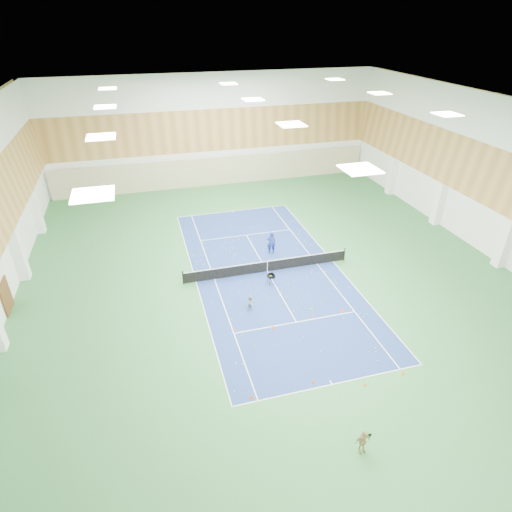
# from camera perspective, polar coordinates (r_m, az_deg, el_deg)

# --- Properties ---
(ground) EXTENTS (40.00, 40.00, 0.00)m
(ground) POSITION_cam_1_polar(r_m,az_deg,el_deg) (32.78, 1.52, -2.09)
(ground) COLOR #2D6A37
(ground) RESTS_ON ground
(room_shell) EXTENTS (36.00, 40.00, 12.00)m
(room_shell) POSITION_cam_1_polar(r_m,az_deg,el_deg) (30.05, 1.67, 7.68)
(room_shell) COLOR white
(room_shell) RESTS_ON ground
(wood_cladding) EXTENTS (36.00, 40.00, 8.00)m
(wood_cladding) POSITION_cam_1_polar(r_m,az_deg,el_deg) (29.35, 1.72, 11.30)
(wood_cladding) COLOR #BC8646
(wood_cladding) RESTS_ON room_shell
(ceiling_light_grid) EXTENTS (21.40, 25.40, 0.06)m
(ceiling_light_grid) POSITION_cam_1_polar(r_m,az_deg,el_deg) (28.36, 1.85, 18.83)
(ceiling_light_grid) COLOR white
(ceiling_light_grid) RESTS_ON room_shell
(court_surface) EXTENTS (10.97, 23.77, 0.01)m
(court_surface) POSITION_cam_1_polar(r_m,az_deg,el_deg) (32.77, 1.52, -2.08)
(court_surface) COLOR navy
(court_surface) RESTS_ON ground
(tennis_balls_scatter) EXTENTS (10.57, 22.77, 0.07)m
(tennis_balls_scatter) POSITION_cam_1_polar(r_m,az_deg,el_deg) (32.75, 1.52, -2.02)
(tennis_balls_scatter) COLOR yellow
(tennis_balls_scatter) RESTS_ON ground
(tennis_net) EXTENTS (12.80, 0.10, 1.10)m
(tennis_net) POSITION_cam_1_polar(r_m,az_deg,el_deg) (32.49, 1.53, -1.26)
(tennis_net) COLOR black
(tennis_net) RESTS_ON ground
(back_curtain) EXTENTS (35.40, 0.16, 3.20)m
(back_curtain) POSITION_cam_1_polar(r_m,az_deg,el_deg) (49.61, -5.26, 11.20)
(back_curtain) COLOR #C6B793
(back_curtain) RESTS_ON ground
(door_left_b) EXTENTS (0.08, 1.80, 2.20)m
(door_left_b) POSITION_cam_1_polar(r_m,az_deg,el_deg) (32.55, -30.34, -4.65)
(door_left_b) COLOR #593319
(door_left_b) RESTS_ON ground
(coach) EXTENTS (0.79, 0.60, 1.94)m
(coach) POSITION_cam_1_polar(r_m,az_deg,el_deg) (34.84, 2.05, 1.81)
(coach) COLOR navy
(coach) RESTS_ON ground
(child_court) EXTENTS (0.69, 0.63, 1.14)m
(child_court) POSITION_cam_1_polar(r_m,az_deg,el_deg) (28.43, -0.66, -6.27)
(child_court) COLOR gray
(child_court) RESTS_ON ground
(child_apron) EXTENTS (0.78, 0.34, 1.31)m
(child_apron) POSITION_cam_1_polar(r_m,az_deg,el_deg) (21.30, 14.04, -22.85)
(child_apron) COLOR tan
(child_apron) RESTS_ON ground
(ball_cart) EXTENTS (0.54, 0.54, 0.81)m
(ball_cart) POSITION_cam_1_polar(r_m,az_deg,el_deg) (31.14, 2.02, -3.09)
(ball_cart) COLOR black
(ball_cart) RESTS_ON ground
(cone_svc_a) EXTENTS (0.17, 0.17, 0.19)m
(cone_svc_a) POSITION_cam_1_polar(r_m,az_deg,el_deg) (27.08, -2.97, -9.69)
(cone_svc_a) COLOR #FF510D
(cone_svc_a) RESTS_ON ground
(cone_svc_b) EXTENTS (0.23, 0.23, 0.25)m
(cone_svc_b) POSITION_cam_1_polar(r_m,az_deg,el_deg) (27.17, 2.35, -9.44)
(cone_svc_b) COLOR #F2570C
(cone_svc_b) RESTS_ON ground
(cone_svc_c) EXTENTS (0.19, 0.19, 0.21)m
(cone_svc_c) POSITION_cam_1_polar(r_m,az_deg,el_deg) (28.33, 7.67, -7.90)
(cone_svc_c) COLOR #E75A0C
(cone_svc_c) RESTS_ON ground
(cone_svc_d) EXTENTS (0.22, 0.22, 0.24)m
(cone_svc_d) POSITION_cam_1_polar(r_m,az_deg,el_deg) (29.12, 11.49, -7.07)
(cone_svc_d) COLOR #F64B0C
(cone_svc_d) RESTS_ON ground
(cone_base_a) EXTENTS (0.20, 0.20, 0.22)m
(cone_base_a) POSITION_cam_1_polar(r_m,az_deg,el_deg) (23.12, -0.56, -18.22)
(cone_base_a) COLOR #FF4E0D
(cone_base_a) RESTS_ON ground
(cone_base_b) EXTENTS (0.19, 0.19, 0.21)m
(cone_base_b) POSITION_cam_1_polar(r_m,az_deg,el_deg) (24.01, 7.64, -16.29)
(cone_base_b) COLOR #FF520D
(cone_base_b) RESTS_ON ground
(cone_base_c) EXTENTS (0.17, 0.17, 0.19)m
(cone_base_c) POSITION_cam_1_polar(r_m,az_deg,el_deg) (24.41, 14.34, -16.22)
(cone_base_c) COLOR orange
(cone_base_c) RESTS_ON ground
(cone_base_d) EXTENTS (0.19, 0.19, 0.21)m
(cone_base_d) POSITION_cam_1_polar(r_m,az_deg,el_deg) (25.56, 19.01, -14.55)
(cone_base_d) COLOR #FF5C0D
(cone_base_d) RESTS_ON ground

